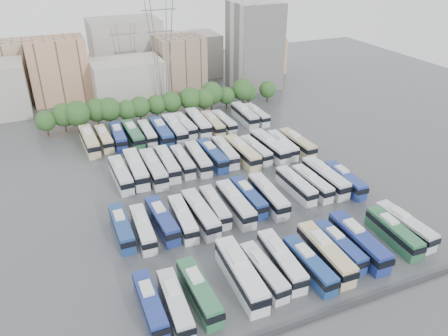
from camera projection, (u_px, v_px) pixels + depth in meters
name	position (u px, v px, depth m)	size (l,w,h in m)	color
ground	(229.00, 193.00, 83.49)	(220.00, 220.00, 0.00)	#424447
parapet	(330.00, 313.00, 56.60)	(56.00, 0.50, 0.50)	#2D2D30
tree_line	(160.00, 103.00, 115.10)	(65.91, 7.91, 8.08)	black
city_buildings	(114.00, 65.00, 135.50)	(102.00, 35.00, 20.00)	#9E998E
apartment_tower	(254.00, 46.00, 136.10)	(14.00, 14.00, 26.00)	silver
electricity_pylon	(161.00, 41.00, 115.92)	(9.00, 6.91, 33.83)	slate
bus_r0_s0	(150.00, 304.00, 56.10)	(2.42, 10.84, 3.40)	navy
bus_r0_s1	(175.00, 303.00, 56.14)	(2.90, 11.15, 3.47)	silver
bus_r0_s2	(199.00, 291.00, 57.96)	(2.80, 11.54, 3.60)	#2E6B45
bus_r0_s4	(241.00, 274.00, 60.55)	(3.34, 13.44, 4.19)	white
bus_r0_s5	(263.00, 271.00, 61.58)	(2.70, 10.98, 3.42)	silver
bus_r0_s6	(281.00, 260.00, 63.42)	(3.15, 11.95, 3.72)	silver
bus_r0_s7	(309.00, 264.00, 62.76)	(2.72, 11.20, 3.50)	navy
bus_r0_s8	(325.00, 253.00, 64.72)	(3.10, 12.61, 3.93)	#CEBA8D
bus_r0_s9	(339.00, 246.00, 66.56)	(2.41, 10.90, 3.42)	navy
bus_r0_s10	(358.00, 241.00, 67.12)	(3.19, 12.91, 4.02)	navy
bus_r0_s12	(393.00, 232.00, 69.49)	(3.02, 11.55, 3.59)	#2B653F
bus_r0_s13	(405.00, 225.00, 71.08)	(3.06, 11.76, 3.66)	silver
bus_r1_s0	(122.00, 227.00, 70.69)	(2.47, 11.07, 3.47)	navy
bus_r1_s1	(143.00, 228.00, 70.51)	(2.81, 11.11, 3.46)	silver
bus_r1_s2	(162.00, 220.00, 72.48)	(3.07, 11.73, 3.65)	navy
bus_r1_s3	(183.00, 218.00, 72.96)	(3.04, 11.41, 3.54)	silver
bus_r1_s4	(200.00, 213.00, 73.99)	(2.92, 12.31, 3.85)	silver
bus_r1_s5	(215.00, 206.00, 76.26)	(2.78, 10.94, 3.41)	silver
bus_r1_s6	(235.00, 203.00, 76.63)	(2.80, 12.40, 3.88)	silver
bus_r1_s7	(248.00, 197.00, 78.96)	(2.57, 11.31, 3.54)	navy
bus_r1_s8	(268.00, 195.00, 79.08)	(3.10, 12.38, 3.86)	silver
bus_r1_s10	(296.00, 185.00, 82.60)	(2.67, 11.35, 3.55)	silver
bus_r1_s11	(312.00, 183.00, 83.40)	(2.77, 11.17, 3.48)	silver
bus_r1_s12	(325.00, 177.00, 84.77)	(2.87, 12.89, 4.04)	silver
bus_r1_s13	(345.00, 180.00, 84.41)	(2.98, 11.45, 3.56)	navy
bus_r2_s1	(121.00, 174.00, 86.04)	(2.83, 12.04, 3.76)	silver
bus_r2_s2	(136.00, 168.00, 87.90)	(3.09, 13.15, 4.11)	silver
bus_r2_s3	(153.00, 168.00, 87.96)	(2.89, 13.01, 4.08)	silver
bus_r2_s4	(167.00, 163.00, 90.20)	(3.03, 12.18, 3.80)	silver
bus_r2_s5	(182.00, 161.00, 91.37)	(2.67, 11.18, 3.49)	silver
bus_r2_s6	(198.00, 158.00, 92.13)	(3.18, 12.19, 3.79)	silver
bus_r2_s7	(212.00, 155.00, 93.55)	(3.01, 12.10, 3.77)	navy
bus_r2_s8	(225.00, 152.00, 95.15)	(3.07, 11.60, 3.61)	silver
bus_r2_s9	(242.00, 152.00, 94.48)	(3.17, 12.94, 4.04)	beige
bus_r2_s10	(255.00, 150.00, 96.18)	(2.97, 11.16, 3.47)	silver
bus_r2_s11	(270.00, 146.00, 97.06)	(3.45, 13.26, 4.13)	silver
bus_r2_s12	(282.00, 145.00, 98.37)	(2.92, 11.45, 3.57)	white
bus_r2_s13	(297.00, 143.00, 98.90)	(3.09, 12.14, 3.78)	#C3B386
bus_r3_s0	(89.00, 141.00, 99.82)	(3.24, 12.96, 4.04)	#C5B587
bus_r3_s1	(104.00, 138.00, 101.68)	(2.79, 11.19, 3.49)	#CBBE8B
bus_r3_s2	(118.00, 136.00, 102.48)	(3.06, 11.83, 3.68)	navy
bus_r3_s3	(133.00, 134.00, 103.06)	(3.04, 12.57, 3.92)	#2B653F
bus_r3_s4	(147.00, 133.00, 104.33)	(2.60, 11.14, 3.48)	silver
bus_r3_s5	(161.00, 132.00, 104.10)	(3.08, 13.07, 4.09)	navy
bus_r3_s6	(175.00, 129.00, 105.68)	(3.02, 13.32, 4.17)	silver
bus_r3_s7	(184.00, 125.00, 108.25)	(2.99, 11.81, 3.68)	silver
bus_r3_s8	(198.00, 122.00, 109.23)	(3.40, 13.42, 4.18)	white
bus_r3_s9	(213.00, 124.00, 109.12)	(2.99, 11.96, 3.73)	#C9B78A
bus_r3_s10	(224.00, 122.00, 110.58)	(2.79, 11.14, 3.47)	silver
bus_r3_s12	(245.00, 115.00, 114.10)	(3.19, 12.74, 3.97)	silver
bus_r3_s13	(256.00, 114.00, 115.06)	(2.59, 11.13, 3.48)	silver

